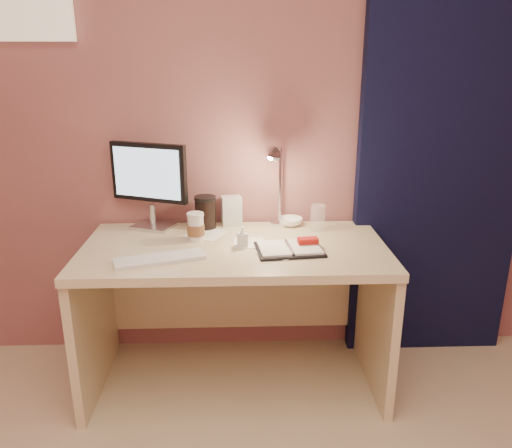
{
  "coord_description": "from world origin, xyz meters",
  "views": [
    {
      "loc": [
        0.02,
        -0.77,
        1.54
      ],
      "look_at": [
        0.1,
        1.33,
        0.85
      ],
      "focal_mm": 35.0,
      "sensor_mm": 36.0,
      "label": 1
    }
  ],
  "objects_px": {
    "bowl": "(290,222)",
    "lotion_bottle": "(243,237)",
    "dark_jar": "(205,214)",
    "product_box": "(231,211)",
    "planner": "(291,248)",
    "coffee_cup": "(196,227)",
    "keyboard": "(160,259)",
    "monitor": "(150,178)",
    "desk_lamp": "(289,178)",
    "desk": "(235,283)",
    "clear_cup": "(318,218)"
  },
  "relations": [
    {
      "from": "keyboard",
      "to": "dark_jar",
      "type": "relative_size",
      "value": 2.57
    },
    {
      "from": "bowl",
      "to": "product_box",
      "type": "relative_size",
      "value": 0.84
    },
    {
      "from": "planner",
      "to": "desk_lamp",
      "type": "height_order",
      "value": "desk_lamp"
    },
    {
      "from": "bowl",
      "to": "desk_lamp",
      "type": "height_order",
      "value": "desk_lamp"
    },
    {
      "from": "coffee_cup",
      "to": "lotion_bottle",
      "type": "height_order",
      "value": "coffee_cup"
    },
    {
      "from": "bowl",
      "to": "lotion_bottle",
      "type": "relative_size",
      "value": 1.29
    },
    {
      "from": "dark_jar",
      "to": "desk",
      "type": "bearing_deg",
      "value": -51.75
    },
    {
      "from": "monitor",
      "to": "desk_lamp",
      "type": "height_order",
      "value": "same"
    },
    {
      "from": "monitor",
      "to": "dark_jar",
      "type": "xyz_separation_m",
      "value": [
        0.27,
        -0.02,
        -0.18
      ]
    },
    {
      "from": "planner",
      "to": "bowl",
      "type": "height_order",
      "value": "planner"
    },
    {
      "from": "planner",
      "to": "bowl",
      "type": "bearing_deg",
      "value": 78.43
    },
    {
      "from": "product_box",
      "to": "bowl",
      "type": "bearing_deg",
      "value": -13.31
    },
    {
      "from": "planner",
      "to": "product_box",
      "type": "distance_m",
      "value": 0.47
    },
    {
      "from": "dark_jar",
      "to": "desk_lamp",
      "type": "bearing_deg",
      "value": -8.64
    },
    {
      "from": "bowl",
      "to": "desk_lamp",
      "type": "relative_size",
      "value": 0.29
    },
    {
      "from": "coffee_cup",
      "to": "product_box",
      "type": "relative_size",
      "value": 0.88
    },
    {
      "from": "product_box",
      "to": "lotion_bottle",
      "type": "bearing_deg",
      "value": -89.59
    },
    {
      "from": "desk",
      "to": "coffee_cup",
      "type": "relative_size",
      "value": 10.56
    },
    {
      "from": "keyboard",
      "to": "coffee_cup",
      "type": "relative_size",
      "value": 2.88
    },
    {
      "from": "clear_cup",
      "to": "bowl",
      "type": "bearing_deg",
      "value": 147.6
    },
    {
      "from": "coffee_cup",
      "to": "monitor",
      "type": "bearing_deg",
      "value": 140.62
    },
    {
      "from": "dark_jar",
      "to": "product_box",
      "type": "bearing_deg",
      "value": 21.18
    },
    {
      "from": "lotion_bottle",
      "to": "product_box",
      "type": "xyz_separation_m",
      "value": [
        -0.05,
        0.32,
        0.03
      ]
    },
    {
      "from": "desk",
      "to": "lotion_bottle",
      "type": "relative_size",
      "value": 14.43
    },
    {
      "from": "planner",
      "to": "coffee_cup",
      "type": "distance_m",
      "value": 0.47
    },
    {
      "from": "keyboard",
      "to": "desk_lamp",
      "type": "distance_m",
      "value": 0.74
    },
    {
      "from": "clear_cup",
      "to": "planner",
      "type": "bearing_deg",
      "value": -120.39
    },
    {
      "from": "monitor",
      "to": "clear_cup",
      "type": "relative_size",
      "value": 3.35
    },
    {
      "from": "planner",
      "to": "coffee_cup",
      "type": "relative_size",
      "value": 2.37
    },
    {
      "from": "dark_jar",
      "to": "product_box",
      "type": "relative_size",
      "value": 0.99
    },
    {
      "from": "dark_jar",
      "to": "product_box",
      "type": "height_order",
      "value": "product_box"
    },
    {
      "from": "desk",
      "to": "planner",
      "type": "height_order",
      "value": "planner"
    },
    {
      "from": "bowl",
      "to": "product_box",
      "type": "bearing_deg",
      "value": 175.71
    },
    {
      "from": "coffee_cup",
      "to": "desk_lamp",
      "type": "height_order",
      "value": "desk_lamp"
    },
    {
      "from": "dark_jar",
      "to": "coffee_cup",
      "type": "bearing_deg",
      "value": -101.56
    },
    {
      "from": "keyboard",
      "to": "desk_lamp",
      "type": "xyz_separation_m",
      "value": [
        0.59,
        0.37,
        0.26
      ]
    },
    {
      "from": "planner",
      "to": "clear_cup",
      "type": "relative_size",
      "value": 2.43
    },
    {
      "from": "desk",
      "to": "dark_jar",
      "type": "xyz_separation_m",
      "value": [
        -0.15,
        0.19,
        0.3
      ]
    },
    {
      "from": "product_box",
      "to": "planner",
      "type": "bearing_deg",
      "value": -63.69
    },
    {
      "from": "dark_jar",
      "to": "planner",
      "type": "bearing_deg",
      "value": -39.49
    },
    {
      "from": "product_box",
      "to": "desk_lamp",
      "type": "height_order",
      "value": "desk_lamp"
    },
    {
      "from": "keyboard",
      "to": "bowl",
      "type": "height_order",
      "value": "bowl"
    },
    {
      "from": "desk",
      "to": "product_box",
      "type": "xyz_separation_m",
      "value": [
        -0.02,
        0.24,
        0.3
      ]
    },
    {
      "from": "clear_cup",
      "to": "bowl",
      "type": "relative_size",
      "value": 1.03
    },
    {
      "from": "clear_cup",
      "to": "desk_lamp",
      "type": "xyz_separation_m",
      "value": [
        -0.15,
        -0.01,
        0.21
      ]
    },
    {
      "from": "desk",
      "to": "dark_jar",
      "type": "bearing_deg",
      "value": 128.25
    },
    {
      "from": "keyboard",
      "to": "bowl",
      "type": "bearing_deg",
      "value": 18.86
    },
    {
      "from": "product_box",
      "to": "monitor",
      "type": "bearing_deg",
      "value": 175.84
    },
    {
      "from": "coffee_cup",
      "to": "desk_lamp",
      "type": "bearing_deg",
      "value": 13.87
    },
    {
      "from": "clear_cup",
      "to": "product_box",
      "type": "height_order",
      "value": "product_box"
    }
  ]
}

